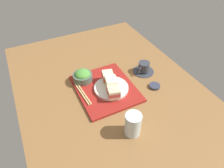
% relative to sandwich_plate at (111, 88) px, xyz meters
% --- Properties ---
extents(ground_plane, '(1.40, 1.00, 0.03)m').
position_rel_sandwich_plate_xyz_m(ground_plane, '(-0.03, 0.00, -0.04)').
color(ground_plane, brown).
extents(serving_tray, '(0.37, 0.31, 0.01)m').
position_rel_sandwich_plate_xyz_m(serving_tray, '(-0.03, -0.02, -0.01)').
color(serving_tray, maroon).
rests_on(serving_tray, ground_plane).
extents(sandwich_plate, '(0.19, 0.19, 0.02)m').
position_rel_sandwich_plate_xyz_m(sandwich_plate, '(0.00, 0.00, 0.00)').
color(sandwich_plate, silver).
rests_on(sandwich_plate, serving_tray).
extents(sandwich_near, '(0.09, 0.08, 0.05)m').
position_rel_sandwich_plate_xyz_m(sandwich_near, '(-0.06, 0.01, 0.03)').
color(sandwich_near, beige).
rests_on(sandwich_near, sandwich_plate).
extents(sandwich_middle, '(0.08, 0.08, 0.06)m').
position_rel_sandwich_plate_xyz_m(sandwich_middle, '(0.00, -0.00, 0.04)').
color(sandwich_middle, '#EFE5C1').
rests_on(sandwich_middle, sandwich_plate).
extents(sandwich_far, '(0.09, 0.08, 0.05)m').
position_rel_sandwich_plate_xyz_m(sandwich_far, '(0.06, -0.01, 0.03)').
color(sandwich_far, beige).
rests_on(sandwich_far, sandwich_plate).
extents(salad_bowl, '(0.11, 0.11, 0.07)m').
position_rel_sandwich_plate_xyz_m(salad_bowl, '(-0.15, -0.11, 0.02)').
color(salad_bowl, '#4C6051').
rests_on(salad_bowl, serving_tray).
extents(chopsticks_pair, '(0.19, 0.03, 0.01)m').
position_rel_sandwich_plate_xyz_m(chopsticks_pair, '(-0.04, -0.15, -0.00)').
color(chopsticks_pair, tan).
rests_on(chopsticks_pair, serving_tray).
extents(coffee_cup, '(0.13, 0.13, 0.07)m').
position_rel_sandwich_plate_xyz_m(coffee_cup, '(-0.07, 0.26, 0.01)').
color(coffee_cup, '#333842').
rests_on(coffee_cup, ground_plane).
extents(drinking_glass, '(0.07, 0.07, 0.12)m').
position_rel_sandwich_plate_xyz_m(drinking_glass, '(0.29, -0.03, 0.04)').
color(drinking_glass, silver).
rests_on(drinking_glass, ground_plane).
extents(small_sauce_dish, '(0.06, 0.06, 0.01)m').
position_rel_sandwich_plate_xyz_m(small_sauce_dish, '(0.08, 0.24, -0.01)').
color(small_sauce_dish, '#33384C').
rests_on(small_sauce_dish, ground_plane).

